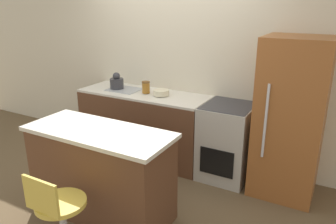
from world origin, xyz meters
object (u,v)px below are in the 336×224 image
object	(u,v)px
oven_range	(227,141)
kettle	(117,82)
refrigerator	(290,119)
stool_chair	(60,218)
mixing_bowl	(161,93)

from	to	relation	value
oven_range	kettle	bearing A→B (deg)	-179.42
oven_range	refrigerator	size ratio (longest dim) A/B	0.53
oven_range	stool_chair	bearing A→B (deg)	-110.16
kettle	refrigerator	bearing A→B (deg)	0.34
refrigerator	kettle	world-z (taller)	refrigerator
kettle	mixing_bowl	world-z (taller)	kettle
refrigerator	stool_chair	distance (m)	2.52
oven_range	stool_chair	xyz separation A→B (m)	(-0.74, -2.01, -0.07)
stool_chair	kettle	bearing A→B (deg)	114.24
oven_range	refrigerator	bearing A→B (deg)	-0.22
mixing_bowl	stool_chair	bearing A→B (deg)	-84.87
refrigerator	mixing_bowl	xyz separation A→B (m)	(-1.62, -0.01, 0.09)
kettle	mixing_bowl	size ratio (longest dim) A/B	1.12
kettle	mixing_bowl	xyz separation A→B (m)	(0.72, 0.00, -0.05)
refrigerator	kettle	bearing A→B (deg)	-179.66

